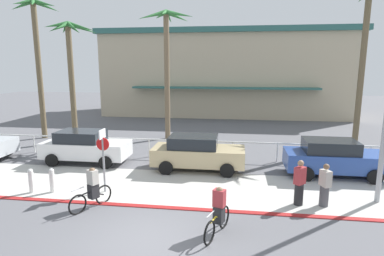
# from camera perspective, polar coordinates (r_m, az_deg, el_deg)

# --- Properties ---
(ground_plane) EXTENTS (80.00, 80.00, 0.00)m
(ground_plane) POSITION_cam_1_polar(r_m,az_deg,el_deg) (19.11, 0.34, -4.16)
(ground_plane) COLOR #5B5B60
(sidewalk_strip) EXTENTS (44.00, 4.00, 0.02)m
(sidewalk_strip) POSITION_cam_1_polar(r_m,az_deg,el_deg) (13.66, -2.93, -10.40)
(sidewalk_strip) COLOR beige
(sidewalk_strip) RESTS_ON ground
(curb_paint) EXTENTS (44.00, 0.24, 0.03)m
(curb_paint) POSITION_cam_1_polar(r_m,az_deg,el_deg) (11.86, -4.80, -13.85)
(curb_paint) COLOR maroon
(curb_paint) RESTS_ON ground
(building_backdrop) EXTENTS (24.97, 9.49, 8.50)m
(building_backdrop) POSITION_cam_1_polar(r_m,az_deg,el_deg) (34.35, 6.00, 9.70)
(building_backdrop) COLOR #BCAD8E
(building_backdrop) RESTS_ON ground
(rail_fence) EXTENTS (23.14, 0.08, 1.04)m
(rail_fence) POSITION_cam_1_polar(r_m,az_deg,el_deg) (17.46, -0.31, -2.77)
(rail_fence) COLOR white
(rail_fence) RESTS_ON ground
(stop_sign_bike_lane) EXTENTS (0.52, 0.56, 2.56)m
(stop_sign_bike_lane) POSITION_cam_1_polar(r_m,az_deg,el_deg) (13.12, -15.48, -4.04)
(stop_sign_bike_lane) COLOR gray
(stop_sign_bike_lane) RESTS_ON ground
(bollard_0) EXTENTS (0.20, 0.20, 1.00)m
(bollard_0) POSITION_cam_1_polar(r_m,az_deg,el_deg) (14.09, -23.56, -8.47)
(bollard_0) COLOR white
(bollard_0) RESTS_ON ground
(bollard_2) EXTENTS (0.20, 0.20, 1.00)m
(bollard_2) POSITION_cam_1_polar(r_m,az_deg,el_deg) (14.39, -26.62, -8.33)
(bollard_2) COLOR white
(bollard_2) RESTS_ON ground
(palm_tree_0) EXTENTS (3.25, 3.09, 9.31)m
(palm_tree_0) POSITION_cam_1_polar(r_m,az_deg,el_deg) (24.56, -25.79, 13.65)
(palm_tree_0) COLOR brown
(palm_tree_0) RESTS_ON ground
(palm_tree_1) EXTENTS (3.17, 3.03, 7.76)m
(palm_tree_1) POSITION_cam_1_polar(r_m,az_deg,el_deg) (22.53, -20.67, 12.44)
(palm_tree_1) COLOR brown
(palm_tree_1) RESTS_ON ground
(palm_tree_2) EXTENTS (3.76, 3.19, 8.59)m
(palm_tree_2) POSITION_cam_1_polar(r_m,az_deg,el_deg) (22.10, -4.54, 14.71)
(palm_tree_2) COLOR #756047
(palm_tree_2) RESTS_ON ground
(palm_tree_3) EXTENTS (3.31, 3.49, 9.51)m
(palm_tree_3) POSITION_cam_1_polar(r_m,az_deg,el_deg) (22.56, 28.35, 14.79)
(palm_tree_3) COLOR brown
(palm_tree_3) RESTS_ON ground
(car_white_1) EXTENTS (4.40, 2.02, 1.69)m
(car_white_1) POSITION_cam_1_polar(r_m,az_deg,el_deg) (17.63, -18.42, -3.11)
(car_white_1) COLOR white
(car_white_1) RESTS_ON ground
(car_tan_2) EXTENTS (4.40, 2.02, 1.69)m
(car_tan_2) POSITION_cam_1_polar(r_m,az_deg,el_deg) (15.54, 0.95, -4.39)
(car_tan_2) COLOR tan
(car_tan_2) RESTS_ON ground
(car_blue_3) EXTENTS (4.40, 2.02, 1.69)m
(car_blue_3) POSITION_cam_1_polar(r_m,az_deg,el_deg) (16.06, 23.81, -4.83)
(car_blue_3) COLOR #284793
(car_blue_3) RESTS_ON ground
(cyclist_black_0) EXTENTS (0.90, 1.64, 1.50)m
(cyclist_black_0) POSITION_cam_1_polar(r_m,az_deg,el_deg) (12.10, -17.29, -10.30)
(cyclist_black_0) COLOR black
(cyclist_black_0) RESTS_ON ground
(cyclist_yellow_1) EXTENTS (0.68, 1.73, 1.50)m
(cyclist_yellow_1) POSITION_cam_1_polar(r_m,az_deg,el_deg) (9.92, 4.71, -14.67)
(cyclist_yellow_1) COLOR black
(cyclist_yellow_1) RESTS_ON ground
(pedestrian_0) EXTENTS (0.47, 0.47, 1.69)m
(pedestrian_0) POSITION_cam_1_polar(r_m,az_deg,el_deg) (12.35, 18.50, -9.51)
(pedestrian_0) COLOR #232326
(pedestrian_0) RESTS_ON ground
(pedestrian_1) EXTENTS (0.42, 0.47, 1.59)m
(pedestrian_1) POSITION_cam_1_polar(r_m,az_deg,el_deg) (12.58, 22.48, -9.66)
(pedestrian_1) COLOR #4C4C51
(pedestrian_1) RESTS_ON ground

